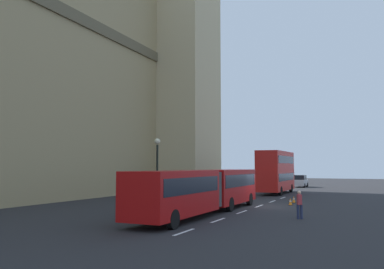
# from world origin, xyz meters

# --- Properties ---
(ground_plane) EXTENTS (160.00, 160.00, 0.00)m
(ground_plane) POSITION_xyz_m (0.00, 0.00, 0.00)
(ground_plane) COLOR #262628
(lane_centre_marking) EXTENTS (25.20, 0.16, 0.01)m
(lane_centre_marking) POSITION_xyz_m (-2.68, 0.00, 0.01)
(lane_centre_marking) COLOR silver
(lane_centre_marking) RESTS_ON ground_plane
(articulated_bus) EXTENTS (16.52, 2.54, 2.90)m
(articulated_bus) POSITION_xyz_m (-6.94, 1.99, 1.75)
(articulated_bus) COLOR #B20F0F
(articulated_bus) RESTS_ON ground_plane
(double_decker_bus) EXTENTS (9.58, 2.54, 4.90)m
(double_decker_bus) POSITION_xyz_m (14.82, 2.00, 2.71)
(double_decker_bus) COLOR red
(double_decker_bus) RESTS_ON ground_plane
(sedan_lead) EXTENTS (4.40, 1.86, 1.85)m
(sedan_lead) POSITION_xyz_m (30.99, 1.90, 0.91)
(sedan_lead) COLOR #B7B7BC
(sedan_lead) RESTS_ON ground_plane
(traffic_cone_west) EXTENTS (0.36, 0.36, 0.58)m
(traffic_cone_west) POSITION_xyz_m (1.41, -2.14, 0.28)
(traffic_cone_west) COLOR black
(traffic_cone_west) RESTS_ON ground_plane
(traffic_cone_middle) EXTENTS (0.36, 0.36, 0.58)m
(traffic_cone_middle) POSITION_xyz_m (3.68, -1.99, 0.28)
(traffic_cone_middle) COLOR black
(traffic_cone_middle) RESTS_ON ground_plane
(street_lamp) EXTENTS (0.44, 0.44, 5.27)m
(street_lamp) POSITION_xyz_m (-5.38, 6.50, 3.06)
(street_lamp) COLOR black
(street_lamp) RESTS_ON ground_plane
(pedestrian_near_cones) EXTENTS (0.46, 0.37, 1.69)m
(pedestrian_near_cones) POSITION_xyz_m (-6.98, -4.26, 0.91)
(pedestrian_near_cones) COLOR #262D4C
(pedestrian_near_cones) RESTS_ON ground_plane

